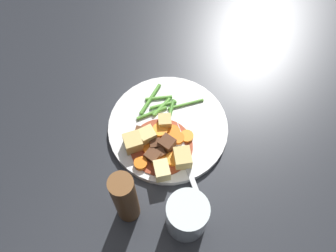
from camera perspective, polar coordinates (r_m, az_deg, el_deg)
ground_plane at (r=0.82m, az=0.00°, el=-0.49°), size 3.00×3.00×0.00m
dinner_plate at (r=0.81m, az=0.00°, el=-0.25°), size 0.25×0.25×0.01m
stew_sauce at (r=0.78m, az=-0.99°, el=-3.07°), size 0.13×0.13×0.00m
carrot_slice_0 at (r=0.76m, az=-1.17°, el=-5.60°), size 0.04×0.04×0.01m
carrot_slice_1 at (r=0.79m, az=-1.15°, el=-0.64°), size 0.04×0.04×0.01m
carrot_slice_2 at (r=0.79m, az=0.66°, el=-0.99°), size 0.04×0.04×0.01m
carrot_slice_3 at (r=0.76m, az=-4.09°, el=-5.58°), size 0.04×0.04×0.01m
carrot_slice_4 at (r=0.79m, az=2.81°, el=-1.56°), size 0.04×0.04×0.01m
carrot_slice_5 at (r=0.78m, az=1.45°, el=-1.85°), size 0.04×0.04×0.01m
carrot_slice_6 at (r=0.76m, az=0.63°, el=-4.99°), size 0.04×0.04×0.01m
carrot_slice_7 at (r=0.77m, az=-2.84°, el=-3.43°), size 0.03×0.03×0.01m
potato_chunk_0 at (r=0.75m, az=2.17°, el=-4.77°), size 0.05×0.05×0.03m
potato_chunk_1 at (r=0.80m, az=-0.34°, el=0.90°), size 0.04×0.04×0.03m
potato_chunk_2 at (r=0.77m, az=-5.23°, el=-2.45°), size 0.05×0.05×0.03m
potato_chunk_3 at (r=0.78m, az=-3.11°, el=-1.47°), size 0.04×0.04×0.03m
potato_chunk_4 at (r=0.75m, az=-0.92°, el=-6.60°), size 0.05×0.04×0.03m
meat_chunk_0 at (r=0.78m, az=-3.99°, el=-1.14°), size 0.03×0.03×0.02m
meat_chunk_1 at (r=0.77m, az=-1.98°, el=-2.74°), size 0.03×0.03×0.02m
meat_chunk_2 at (r=0.77m, az=-0.14°, el=-2.65°), size 0.03×0.03×0.03m
meat_chunk_3 at (r=0.77m, az=-1.31°, el=-4.14°), size 0.03×0.03×0.02m
meat_chunk_4 at (r=0.76m, az=-2.31°, el=-4.45°), size 0.03×0.03×0.02m
green_bean_0 at (r=0.82m, az=-0.95°, el=2.85°), size 0.05×0.02×0.01m
green_bean_1 at (r=0.83m, az=2.66°, el=3.27°), size 0.06×0.06×0.01m
green_bean_2 at (r=0.83m, az=-2.65°, el=4.01°), size 0.08×0.01×0.01m
green_bean_3 at (r=0.81m, az=-2.42°, el=1.93°), size 0.06×0.05×0.01m
green_bean_4 at (r=0.83m, az=-1.38°, el=4.19°), size 0.04×0.05×0.01m
green_bean_5 at (r=0.83m, az=-0.72°, el=3.18°), size 0.05×0.05×0.01m
green_bean_6 at (r=0.81m, az=0.24°, el=1.54°), size 0.08×0.03×0.01m
fork at (r=0.77m, az=2.54°, el=-5.12°), size 0.13×0.14×0.00m
water_glass at (r=0.70m, az=2.84°, el=-13.22°), size 0.08×0.08×0.09m
pepper_mill at (r=0.68m, az=-6.38°, el=-10.67°), size 0.04×0.04×0.16m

